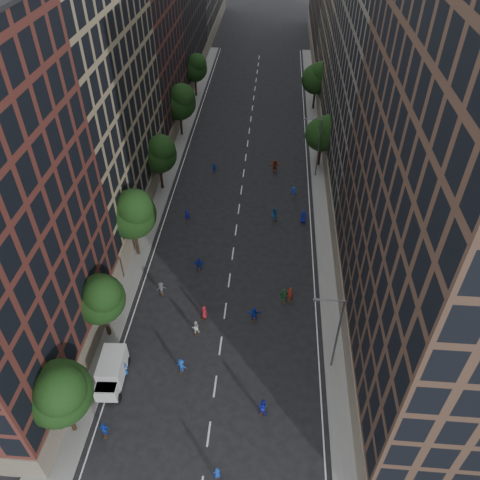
{
  "coord_description": "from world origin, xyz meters",
  "views": [
    {
      "loc": [
        4.09,
        -14.38,
        37.47
      ],
      "look_at": [
        0.84,
        27.22,
        2.0
      ],
      "focal_mm": 35.0,
      "sensor_mm": 36.0,
      "label": 1
    }
  ],
  "objects_px": {
    "streetlamp_far": "(317,145)",
    "skater_0": "(123,368)",
    "skater_1": "(217,474)",
    "skater_2": "(262,407)",
    "streetlamp_near": "(336,331)",
    "cargo_van": "(112,372)"
  },
  "relations": [
    {
      "from": "streetlamp_far",
      "to": "skater_0",
      "type": "distance_m",
      "value": 40.29
    },
    {
      "from": "skater_1",
      "to": "skater_2",
      "type": "bearing_deg",
      "value": -140.77
    },
    {
      "from": "skater_0",
      "to": "skater_2",
      "type": "height_order",
      "value": "skater_0"
    },
    {
      "from": "skater_2",
      "to": "skater_0",
      "type": "bearing_deg",
      "value": 6.8
    },
    {
      "from": "streetlamp_near",
      "to": "skater_2",
      "type": "bearing_deg",
      "value": -139.12
    },
    {
      "from": "skater_0",
      "to": "skater_2",
      "type": "relative_size",
      "value": 1.08
    },
    {
      "from": "skater_1",
      "to": "skater_2",
      "type": "relative_size",
      "value": 0.93
    },
    {
      "from": "streetlamp_near",
      "to": "cargo_van",
      "type": "height_order",
      "value": "streetlamp_near"
    },
    {
      "from": "streetlamp_far",
      "to": "cargo_van",
      "type": "relative_size",
      "value": 1.89
    },
    {
      "from": "streetlamp_far",
      "to": "streetlamp_near",
      "type": "bearing_deg",
      "value": -90.0
    },
    {
      "from": "skater_0",
      "to": "skater_2",
      "type": "bearing_deg",
      "value": 164.84
    },
    {
      "from": "skater_1",
      "to": "streetlamp_far",
      "type": "bearing_deg",
      "value": -123.59
    },
    {
      "from": "cargo_van",
      "to": "skater_0",
      "type": "relative_size",
      "value": 2.5
    },
    {
      "from": "streetlamp_far",
      "to": "cargo_van",
      "type": "xyz_separation_m",
      "value": [
        -19.67,
        -36.08,
        -3.85
      ]
    },
    {
      "from": "skater_2",
      "to": "skater_1",
      "type": "bearing_deg",
      "value": 80.3
    },
    {
      "from": "skater_1",
      "to": "skater_2",
      "type": "distance_m",
      "value": 6.63
    },
    {
      "from": "streetlamp_near",
      "to": "skater_0",
      "type": "distance_m",
      "value": 19.47
    },
    {
      "from": "streetlamp_near",
      "to": "skater_2",
      "type": "height_order",
      "value": "streetlamp_near"
    },
    {
      "from": "streetlamp_near",
      "to": "skater_0",
      "type": "xyz_separation_m",
      "value": [
        -18.87,
        -2.35,
        -4.21
      ]
    },
    {
      "from": "streetlamp_near",
      "to": "skater_2",
      "type": "xyz_separation_m",
      "value": [
        -6.02,
        -5.21,
        -4.28
      ]
    },
    {
      "from": "streetlamp_far",
      "to": "skater_0",
      "type": "xyz_separation_m",
      "value": [
        -18.87,
        -35.35,
        -4.21
      ]
    },
    {
      "from": "streetlamp_far",
      "to": "skater_2",
      "type": "relative_size",
      "value": 5.08
    }
  ]
}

